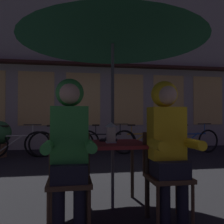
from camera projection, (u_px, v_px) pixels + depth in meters
name	position (u px, v px, depth m)	size (l,w,h in m)	color
ground_plane	(113.00, 208.00, 2.70)	(60.00, 60.00, 0.00)	black
cafe_table	(113.00, 151.00, 2.71)	(0.72, 0.72, 0.74)	maroon
patio_umbrella	(113.00, 27.00, 2.74)	(2.10, 2.10, 2.31)	#4C4C51
lantern	(111.00, 132.00, 2.68)	(0.11, 0.11, 0.23)	white
chair_left	(69.00, 174.00, 2.26)	(0.40, 0.40, 0.87)	#513823
chair_right	(165.00, 170.00, 2.42)	(0.40, 0.40, 0.87)	#513823
person_left_hooded	(70.00, 137.00, 2.21)	(0.45, 0.56, 1.40)	black
person_right_hooded	(167.00, 135.00, 2.38)	(0.45, 0.56, 1.40)	black
shopfront_building	(104.00, 57.00, 8.18)	(10.00, 0.93, 6.20)	#9E9389
bicycle_second	(16.00, 144.00, 6.00)	(1.68, 0.09, 0.84)	black
bicycle_third	(62.00, 143.00, 6.20)	(1.68, 0.17, 0.84)	black
bicycle_fourth	(106.00, 141.00, 6.56)	(1.68, 0.24, 0.84)	black
bicycle_fifth	(141.00, 141.00, 6.69)	(1.68, 0.24, 0.84)	black
bicycle_furthest	(193.00, 141.00, 6.71)	(1.67, 0.26, 0.84)	black
book	(109.00, 140.00, 2.87)	(0.20, 0.14, 0.02)	black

